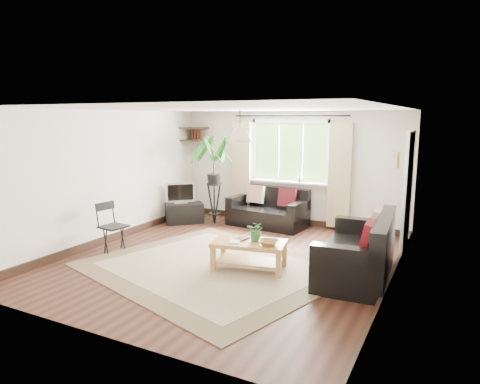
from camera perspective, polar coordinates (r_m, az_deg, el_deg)
The scene contains 24 objects.
floor at distance 6.99m, azimuth -1.51°, elevation -9.01°, with size 5.50×5.50×0.00m, color black.
ceiling at distance 6.61m, azimuth -1.61°, elevation 11.05°, with size 5.50×5.50×0.00m, color white.
wall_back at distance 9.18m, azimuth 6.71°, elevation 3.18°, with size 5.00×0.02×2.40m, color silver.
wall_front at distance 4.53m, azimuth -18.52°, elevation -4.26°, with size 5.00×0.02×2.40m, color silver.
wall_left at distance 8.19m, azimuth -17.11°, elevation 1.98°, with size 0.02×5.50×2.40m, color silver.
wall_right at distance 5.94m, azimuth 20.13°, elevation -1.07°, with size 0.02×5.50×2.40m, color silver.
rug at distance 6.66m, azimuth -3.52°, elevation -9.93°, with size 3.58×3.07×0.02m, color beige.
window at distance 9.11m, azimuth 6.66°, elevation 5.34°, with size 2.50×0.16×2.16m, color white, non-canonical shape.
door at distance 7.64m, azimuth 21.42°, elevation -0.33°, with size 0.06×0.96×2.06m, color silver.
corner_shelf at distance 9.92m, azimuth -6.10°, elevation 7.69°, with size 0.50×0.50×0.34m, color black, non-canonical shape.
pendant_lamp at distance 6.97m, azimuth 0.00°, elevation 8.12°, with size 0.36×0.36×0.54m, color beige, non-canonical shape.
wall_sconce at distance 6.17m, azimuth 20.13°, elevation 4.40°, with size 0.12×0.12×0.28m, color beige, non-canonical shape.
sofa_back at distance 9.01m, azimuth 3.67°, elevation -2.19°, with size 1.62×0.81×0.76m, color black, non-canonical shape.
sofa_right at distance 6.39m, azimuth 15.28°, elevation -7.15°, with size 0.92×1.84×0.87m, color black, non-canonical shape.
coffee_table at distance 6.49m, azimuth 1.24°, elevation -8.47°, with size 1.08×0.59×0.44m, color #976131, non-canonical shape.
table_plant at distance 6.41m, azimuth 2.22°, elevation -5.24°, with size 0.27×0.24×0.30m, color #2A6428.
bowl at distance 6.26m, azimuth 3.83°, elevation -6.73°, with size 0.29×0.29×0.07m, color olive.
book_a at distance 6.41m, azimuth -1.37°, elevation -6.57°, with size 0.15×0.21×0.02m, color white.
book_b at distance 6.59m, azimuth -0.32°, elevation -6.07°, with size 0.17×0.22×0.02m, color brown.
tv_stand at distance 9.39m, azimuth -7.43°, elevation -2.80°, with size 0.80×0.45×0.43m, color black.
tv at distance 9.35m, azimuth -7.95°, elevation -0.06°, with size 0.61×0.20×0.47m, color #A5A5AA, non-canonical shape.
palm_stand at distance 9.15m, azimuth -3.49°, elevation 1.59°, with size 0.74×0.74×1.89m, color black, non-canonical shape.
folding_chair at distance 7.61m, azimuth -16.50°, elevation -4.56°, with size 0.44×0.44×0.84m, color black, non-canonical shape.
sill_plant at distance 9.01m, azimuth 7.91°, elevation 2.15°, with size 0.14×0.10×0.27m, color #2D6023.
Camera 1 is at (3.18, -5.80, 2.27)m, focal length 32.00 mm.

